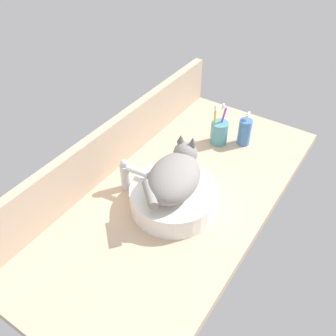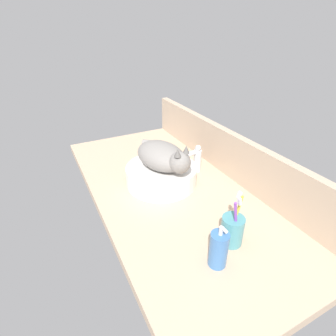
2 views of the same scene
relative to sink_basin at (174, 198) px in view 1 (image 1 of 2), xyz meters
The scene contains 7 objects.
ground_plane 8.39cm from the sink_basin, 18.67° to the left, with size 133.01×63.68×4.00cm, color tan.
backsplash_panel 32.93cm from the sink_basin, 80.29° to the left, with size 133.01×3.60×20.55cm, color tan.
sink_basin is the anchor object (origin of this frame).
cat 9.96cm from the sink_basin, 16.14° to the left, with size 32.10×22.14×14.00cm.
faucet 19.24cm from the sink_basin, 95.40° to the left, with size 3.84×11.86×13.60cm.
soap_dispenser 48.45cm from the sink_basin, ahead, with size 5.50×5.50×15.03cm.
toothbrush_cup 43.20cm from the sink_basin, ahead, with size 7.34×7.34×18.67cm.
Camera 1 is at (-84.03, -51.40, 98.30)cm, focal length 40.00 mm.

